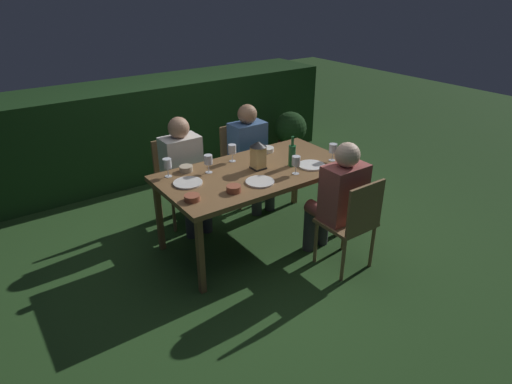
{
  "coord_description": "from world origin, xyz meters",
  "views": [
    {
      "loc": [
        -2.13,
        -3.0,
        2.34
      ],
      "look_at": [
        0.0,
        0.0,
        0.53
      ],
      "focal_mm": 30.51,
      "sensor_mm": 36.0,
      "label": 1
    }
  ],
  "objects_px": {
    "bowl_bread": "(267,149)",
    "plate_a": "(311,165)",
    "lantern_centerpiece": "(258,154)",
    "bowl_dip": "(234,189)",
    "wine_glass_e": "(296,162)",
    "green_bottle_on_table": "(292,155)",
    "wine_glass_a": "(167,164)",
    "wine_glass_d": "(208,160)",
    "bowl_olives": "(186,168)",
    "dining_table": "(256,175)",
    "chair_side_right_b": "(241,159)",
    "wine_glass_b": "(333,149)",
    "plate_b": "(188,183)",
    "person_in_cream": "(185,169)",
    "bowl_salad": "(192,198)",
    "plate_c": "(260,182)",
    "person_in_blue": "(251,152)",
    "wine_glass_c": "(232,150)",
    "chair_side_right_a": "(177,176)",
    "person_in_rust": "(338,196)",
    "potted_plant_by_hedge": "(290,133)",
    "chair_side_left_b": "(353,221)"
  },
  "relations": [
    {
      "from": "bowl_salad",
      "to": "bowl_dip",
      "type": "relative_size",
      "value": 1.04
    },
    {
      "from": "dining_table",
      "to": "chair_side_right_b",
      "type": "distance_m",
      "value": 0.97
    },
    {
      "from": "chair_side_left_b",
      "to": "wine_glass_c",
      "type": "relative_size",
      "value": 5.15
    },
    {
      "from": "person_in_blue",
      "to": "wine_glass_c",
      "type": "relative_size",
      "value": 6.8
    },
    {
      "from": "plate_b",
      "to": "bowl_salad",
      "type": "height_order",
      "value": "bowl_salad"
    },
    {
      "from": "chair_side_right_a",
      "to": "plate_b",
      "type": "height_order",
      "value": "chair_side_right_a"
    },
    {
      "from": "dining_table",
      "to": "wine_glass_a",
      "type": "bearing_deg",
      "value": 155.22
    },
    {
      "from": "wine_glass_b",
      "to": "plate_b",
      "type": "height_order",
      "value": "wine_glass_b"
    },
    {
      "from": "plate_c",
      "to": "green_bottle_on_table",
      "type": "bearing_deg",
      "value": 15.66
    },
    {
      "from": "green_bottle_on_table",
      "to": "plate_a",
      "type": "xyz_separation_m",
      "value": [
        0.15,
        -0.11,
        -0.1
      ]
    },
    {
      "from": "lantern_centerpiece",
      "to": "wine_glass_b",
      "type": "relative_size",
      "value": 1.57
    },
    {
      "from": "wine_glass_e",
      "to": "green_bottle_on_table",
      "type": "bearing_deg",
      "value": 61.24
    },
    {
      "from": "chair_side_right_a",
      "to": "wine_glass_e",
      "type": "bearing_deg",
      "value": -60.44
    },
    {
      "from": "green_bottle_on_table",
      "to": "bowl_dip",
      "type": "bearing_deg",
      "value": -168.5
    },
    {
      "from": "person_in_blue",
      "to": "bowl_salad",
      "type": "relative_size",
      "value": 9.07
    },
    {
      "from": "plate_c",
      "to": "bowl_dip",
      "type": "height_order",
      "value": "bowl_dip"
    },
    {
      "from": "wine_glass_a",
      "to": "wine_glass_d",
      "type": "xyz_separation_m",
      "value": [
        0.34,
        -0.13,
        0.0
      ]
    },
    {
      "from": "person_in_cream",
      "to": "chair_side_right_b",
      "type": "relative_size",
      "value": 1.32
    },
    {
      "from": "dining_table",
      "to": "wine_glass_e",
      "type": "relative_size",
      "value": 10.59
    },
    {
      "from": "wine_glass_a",
      "to": "wine_glass_d",
      "type": "distance_m",
      "value": 0.36
    },
    {
      "from": "dining_table",
      "to": "person_in_blue",
      "type": "xyz_separation_m",
      "value": [
        0.4,
        0.66,
        -0.06
      ]
    },
    {
      "from": "green_bottle_on_table",
      "to": "plate_a",
      "type": "height_order",
      "value": "green_bottle_on_table"
    },
    {
      "from": "wine_glass_b",
      "to": "bowl_salad",
      "type": "relative_size",
      "value": 1.33
    },
    {
      "from": "person_in_cream",
      "to": "plate_b",
      "type": "distance_m",
      "value": 0.63
    },
    {
      "from": "person_in_rust",
      "to": "bowl_olives",
      "type": "xyz_separation_m",
      "value": [
        -0.94,
        1.01,
        0.15
      ]
    },
    {
      "from": "bowl_bread",
      "to": "bowl_salad",
      "type": "distance_m",
      "value": 1.25
    },
    {
      "from": "chair_side_right_b",
      "to": "lantern_centerpiece",
      "type": "height_order",
      "value": "lantern_centerpiece"
    },
    {
      "from": "person_in_blue",
      "to": "plate_a",
      "type": "height_order",
      "value": "person_in_blue"
    },
    {
      "from": "bowl_dip",
      "to": "plate_b",
      "type": "bearing_deg",
      "value": 123.05
    },
    {
      "from": "chair_side_right_b",
      "to": "lantern_centerpiece",
      "type": "xyz_separation_m",
      "value": [
        -0.37,
        -0.84,
        0.42
      ]
    },
    {
      "from": "wine_glass_a",
      "to": "wine_glass_e",
      "type": "distance_m",
      "value": 1.14
    },
    {
      "from": "plate_a",
      "to": "lantern_centerpiece",
      "type": "bearing_deg",
      "value": 151.26
    },
    {
      "from": "dining_table",
      "to": "bowl_olives",
      "type": "relative_size",
      "value": 14.62
    },
    {
      "from": "bowl_bread",
      "to": "plate_a",
      "type": "bearing_deg",
      "value": -78.26
    },
    {
      "from": "chair_side_right_a",
      "to": "wine_glass_c",
      "type": "relative_size",
      "value": 5.15
    },
    {
      "from": "chair_side_right_b",
      "to": "plate_a",
      "type": "height_order",
      "value": "chair_side_right_b"
    },
    {
      "from": "plate_b",
      "to": "bowl_salad",
      "type": "bearing_deg",
      "value": -111.21
    },
    {
      "from": "green_bottle_on_table",
      "to": "wine_glass_a",
      "type": "xyz_separation_m",
      "value": [
        -1.05,
        0.45,
        0.01
      ]
    },
    {
      "from": "lantern_centerpiece",
      "to": "green_bottle_on_table",
      "type": "xyz_separation_m",
      "value": [
        0.3,
        -0.13,
        -0.04
      ]
    },
    {
      "from": "bowl_bread",
      "to": "bowl_olives",
      "type": "bearing_deg",
      "value": 178.69
    },
    {
      "from": "dining_table",
      "to": "plate_c",
      "type": "xyz_separation_m",
      "value": [
        -0.13,
        -0.24,
        0.06
      ]
    },
    {
      "from": "bowl_salad",
      "to": "wine_glass_e",
      "type": "bearing_deg",
      "value": -4.31
    },
    {
      "from": "person_in_blue",
      "to": "bowl_salad",
      "type": "bearing_deg",
      "value": -143.51
    },
    {
      "from": "wine_glass_e",
      "to": "plate_a",
      "type": "height_order",
      "value": "wine_glass_e"
    },
    {
      "from": "person_in_cream",
      "to": "bowl_dip",
      "type": "distance_m",
      "value": 0.94
    },
    {
      "from": "person_in_blue",
      "to": "person_in_rust",
      "type": "distance_m",
      "value": 1.32
    },
    {
      "from": "lantern_centerpiece",
      "to": "bowl_dip",
      "type": "height_order",
      "value": "lantern_centerpiece"
    },
    {
      "from": "person_in_blue",
      "to": "potted_plant_by_hedge",
      "type": "height_order",
      "value": "person_in_blue"
    },
    {
      "from": "person_in_cream",
      "to": "wine_glass_b",
      "type": "height_order",
      "value": "person_in_cream"
    },
    {
      "from": "plate_a",
      "to": "bowl_bread",
      "type": "distance_m",
      "value": 0.56
    }
  ]
}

